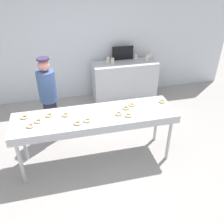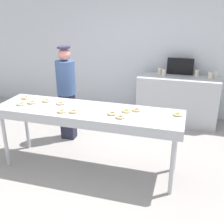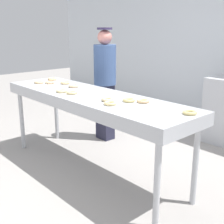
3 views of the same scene
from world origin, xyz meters
TOP-DOWN VIEW (x-y plane):
  - ground_plane at (0.00, 0.00)m, footprint 16.00×16.00m
  - back_wall at (0.00, 2.52)m, footprint 8.00×0.12m
  - fryer_conveyor at (0.00, 0.00)m, footprint 2.61×0.72m
  - plain_donut_0 at (-0.71, 0.14)m, footprint 0.16×0.16m
  - plain_donut_1 at (-0.30, -0.19)m, footprint 0.13×0.13m
  - plain_donut_2 at (0.37, -0.08)m, footprint 0.17×0.17m
  - plain_donut_3 at (0.53, 0.07)m, footprint 0.16×0.16m
  - plain_donut_4 at (-0.15, -0.15)m, footprint 0.15×0.15m
  - plain_donut_5 at (-0.88, 0.01)m, footprint 0.17×0.17m
  - plain_donut_6 at (-1.09, 0.17)m, footprint 0.16×0.16m
  - plain_donut_7 at (0.50, -0.16)m, footprint 0.14×0.14m
  - plain_donut_8 at (-0.99, -0.10)m, footprint 0.17×0.17m
  - plain_donut_9 at (1.20, 0.13)m, footprint 0.17×0.17m
  - plain_donut_10 at (0.65, 0.14)m, footprint 0.15×0.15m
  - plain_donut_11 at (-0.46, 0.09)m, footprint 0.16×0.16m
  - worker_baker at (-0.71, 0.82)m, footprint 0.32×0.32m
  - prep_counter at (1.10, 2.07)m, footprint 1.56×0.56m
  - paper_cup_0 at (0.80, 2.10)m, footprint 0.08×0.08m
  - paper_cup_1 at (1.78, 2.21)m, footprint 0.08×0.08m
  - paper_cup_2 at (0.71, 2.19)m, footprint 0.08×0.08m
  - paper_cup_3 at (1.42, 2.25)m, footprint 0.08×0.08m
  - paper_cup_4 at (1.67, 2.10)m, footprint 0.08×0.08m
  - menu_display at (1.10, 2.30)m, footprint 0.52×0.04m

SIDE VIEW (x-z plane):
  - ground_plane at x=0.00m, z-range 0.00..0.00m
  - prep_counter at x=1.10m, z-range 0.00..0.95m
  - fryer_conveyor at x=0.00m, z-range 0.39..1.32m
  - worker_baker at x=-0.71m, z-range 0.10..1.74m
  - plain_donut_0 at x=-0.71m, z-range 0.93..0.96m
  - plain_donut_1 at x=-0.30m, z-range 0.93..0.96m
  - plain_donut_2 at x=0.37m, z-range 0.93..0.96m
  - plain_donut_3 at x=0.53m, z-range 0.93..0.96m
  - plain_donut_4 at x=-0.15m, z-range 0.93..0.96m
  - plain_donut_5 at x=-0.88m, z-range 0.93..0.96m
  - plain_donut_6 at x=-1.09m, z-range 0.93..0.96m
  - plain_donut_7 at x=0.50m, z-range 0.93..0.96m
  - plain_donut_8 at x=-0.99m, z-range 0.93..0.96m
  - plain_donut_9 at x=1.20m, z-range 0.93..0.96m
  - plain_donut_10 at x=0.65m, z-range 0.93..0.96m
  - plain_donut_11 at x=-0.46m, z-range 0.93..0.96m
  - paper_cup_0 at x=0.80m, z-range 0.95..1.08m
  - paper_cup_1 at x=1.78m, z-range 0.95..1.08m
  - paper_cup_2 at x=0.71m, z-range 0.95..1.08m
  - paper_cup_3 at x=1.42m, z-range 0.95..1.08m
  - paper_cup_4 at x=1.67m, z-range 0.95..1.08m
  - menu_display at x=1.10m, z-range 0.95..1.29m
  - back_wall at x=0.00m, z-range 0.00..2.91m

